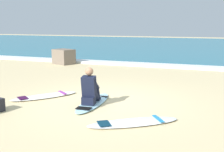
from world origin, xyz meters
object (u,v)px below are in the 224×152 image
surfboard_spare_near (45,96)px  shoreline_rock (64,57)px  surfer_seated (90,89)px  surfboard_main (93,103)px  surfboard_spare_far (133,122)px

surfboard_spare_near → shoreline_rock: size_ratio=1.80×
surfer_seated → shoreline_rock: size_ratio=0.91×
surfboard_main → surfboard_spare_near: size_ratio=1.12×
surfer_seated → shoreline_rock: (-4.58, 6.56, -0.05)m
surfer_seated → surfboard_spare_far: surfer_seated is taller
surfer_seated → surfboard_spare_far: 1.74m
surfboard_spare_near → surfboard_spare_far: same height
surfboard_spare_far → shoreline_rock: 9.59m
surfboard_main → surfer_seated: 0.44m
surfboard_main → surfer_seated: (0.01, -0.19, 0.40)m
surfboard_spare_near → surfer_seated: bearing=-11.2°
surfboard_main → surfboard_spare_near: 1.61m
surfboard_spare_near → surfboard_spare_far: 3.27m
surfboard_spare_far → surfboard_spare_near: bearing=158.0°
surfer_seated → surfboard_main: bearing=91.5°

